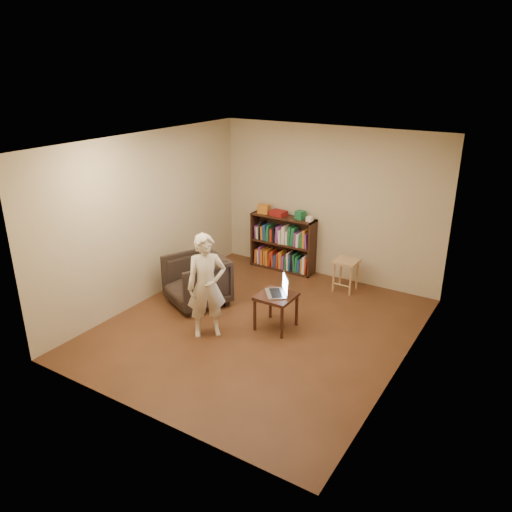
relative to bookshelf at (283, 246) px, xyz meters
The scene contains 15 objects.
floor 2.27m from the bookshelf, 69.84° to the right, with size 4.50×4.50×0.00m, color #472916.
ceiling 3.11m from the bookshelf, 69.84° to the right, with size 4.50×4.50×0.00m, color white.
wall_back 1.16m from the bookshelf, 11.47° to the left, with size 4.00×4.00×0.00m, color beige.
wall_left 2.58m from the bookshelf, 120.45° to the right, with size 4.50×4.50×0.00m, color beige.
wall_right 3.58m from the bookshelf, 37.10° to the right, with size 4.50×4.50×0.00m, color beige.
bookshelf is the anchor object (origin of this frame).
box_yellow 0.75m from the bookshelf, behind, with size 0.19×0.14×0.16m, color #C57222.
red_cloth 0.61m from the bookshelf, 164.98° to the right, with size 0.27×0.20×0.09m, color maroon.
box_green 0.71m from the bookshelf, ahead, with size 0.14×0.14×0.14m, color #1B673E.
box_white 0.79m from the bookshelf, ahead, with size 0.10×0.10×0.08m, color white.
stool 1.35m from the bookshelf, 11.53° to the right, with size 0.37×0.37×0.53m.
armchair 2.00m from the bookshelf, 102.73° to the right, with size 0.83×0.85×0.78m, color #2E231E.
side_table 2.19m from the bookshelf, 63.55° to the right, with size 0.50×0.50×0.51m.
laptop 2.16m from the bookshelf, 62.43° to the right, with size 0.45×0.46×0.28m.
person 2.65m from the bookshelf, 84.08° to the right, with size 0.53×0.35×1.46m, color beige.
Camera 1 is at (3.28, -5.34, 3.53)m, focal length 35.00 mm.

